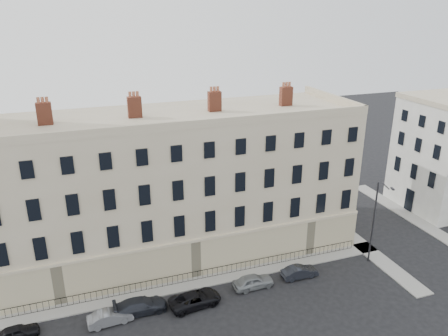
{
  "coord_description": "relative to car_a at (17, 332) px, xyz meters",
  "views": [
    {
      "loc": [
        -15.51,
        -29.31,
        25.11
      ],
      "look_at": [
        -1.69,
        10.0,
        9.5
      ],
      "focal_mm": 35.0,
      "sensor_mm": 36.0,
      "label": 1
    }
  ],
  "objects": [
    {
      "name": "adjacent_building",
      "position": [
        50.84,
        8.37,
        6.43
      ],
      "size": [
        10.0,
        10.0,
        14.0
      ],
      "primitive_type": "cube",
      "color": "beige",
      "rests_on": "ground"
    },
    {
      "name": "car_f",
      "position": [
        25.4,
        -0.04,
        0.03
      ],
      "size": [
        3.66,
        1.31,
        1.2
      ],
      "primitive_type": "imported",
      "rotation": [
        0.0,
        0.0,
        1.56
      ],
      "color": "black",
      "rests_on": "ground"
    },
    {
      "name": "car_d",
      "position": [
        14.57,
        -0.79,
        0.08
      ],
      "size": [
        4.91,
        2.69,
        1.3
      ],
      "primitive_type": "imported",
      "rotation": [
        0.0,
        0.0,
        1.69
      ],
      "color": "black",
      "rests_on": "ground"
    },
    {
      "name": "car_e",
      "position": [
        20.46,
        -0.06,
        0.1
      ],
      "size": [
        3.97,
        1.69,
        1.34
      ],
      "primitive_type": "imported",
      "rotation": [
        0.0,
        0.0,
        1.6
      ],
      "color": "gray",
      "rests_on": "ground"
    },
    {
      "name": "car_c",
      "position": [
        9.85,
        -0.11,
        0.1
      ],
      "size": [
        4.63,
        1.89,
        1.34
      ],
      "primitive_type": "imported",
      "rotation": [
        0.0,
        0.0,
        1.57
      ],
      "color": "#20222B",
      "rests_on": "ground"
    },
    {
      "name": "pavement_adjacent",
      "position": [
        44.84,
        7.37,
        -0.51
      ],
      "size": [
        2.0,
        20.0,
        0.12
      ],
      "primitive_type": "cube",
      "color": "gray",
      "rests_on": "ground"
    },
    {
      "name": "car_a",
      "position": [
        0.0,
        0.0,
        0.0
      ],
      "size": [
        3.52,
        1.82,
        1.14
      ],
      "primitive_type": "imported",
      "rotation": [
        0.0,
        0.0,
        1.72
      ],
      "color": "black",
      "rests_on": "ground"
    },
    {
      "name": "streetlamp",
      "position": [
        33.63,
        0.02,
        4.37
      ],
      "size": [
        0.71,
        1.88,
        8.92
      ],
      "rotation": [
        0.0,
        0.0,
        -0.29
      ],
      "color": "#2D2D32",
      "rests_on": "ground"
    },
    {
      "name": "car_b",
      "position": [
        7.2,
        -0.67,
        0.04
      ],
      "size": [
        3.81,
        1.59,
        1.23
      ],
      "primitive_type": "imported",
      "rotation": [
        0.0,
        0.0,
        1.65
      ],
      "color": "slate",
      "rests_on": "ground"
    },
    {
      "name": "pavement_east_return",
      "position": [
        34.84,
        5.37,
        -0.51
      ],
      "size": [
        2.0,
        24.0,
        0.12
      ],
      "primitive_type": "cube",
      "color": "gray",
      "rests_on": "ground"
    },
    {
      "name": "railings",
      "position": [
        15.84,
        2.77,
        -0.02
      ],
      "size": [
        35.0,
        0.04,
        0.96
      ],
      "color": "black",
      "rests_on": "ground"
    },
    {
      "name": "ground",
      "position": [
        21.84,
        -2.63,
        -0.57
      ],
      "size": [
        160.0,
        160.0,
        0.0
      ],
      "primitive_type": "plane",
      "color": "black",
      "rests_on": "ground"
    },
    {
      "name": "pavement_terrace",
      "position": [
        11.84,
        2.37,
        -0.51
      ],
      "size": [
        48.0,
        2.0,
        0.12
      ],
      "primitive_type": "cube",
      "color": "gray",
      "rests_on": "ground"
    },
    {
      "name": "terrace",
      "position": [
        15.87,
        9.34,
        6.92
      ],
      "size": [
        36.22,
        12.22,
        17.0
      ],
      "color": "#BAAA8A",
      "rests_on": "ground"
    }
  ]
}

